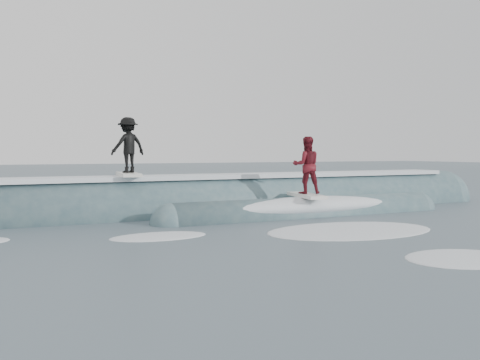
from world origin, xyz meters
name	(u,v)px	position (x,y,z in m)	size (l,w,h in m)	color
ground	(309,231)	(0.00, 0.00, 0.00)	(160.00, 160.00, 0.00)	#3A4B54
breaking_wave	(238,211)	(0.27, 4.53, 0.04)	(21.83, 3.96, 2.37)	#395661
surfer_black	(128,148)	(-3.29, 4.86, 2.11)	(1.21, 2.05, 1.78)	silver
surfer_red	(306,168)	(1.69, 2.66, 1.48)	(1.04, 2.07, 1.87)	silver
whitewater	(321,238)	(-0.41, -1.10, 0.00)	(13.81, 7.90, 0.10)	white
far_swells	(113,189)	(-0.81, 17.65, 0.00)	(35.29, 8.65, 0.80)	#395661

